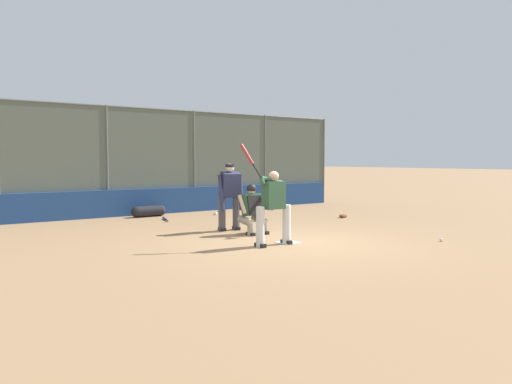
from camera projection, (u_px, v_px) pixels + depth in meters
ground_plane at (288, 243)px, 10.76m from camera, size 160.00×160.00×0.00m
home_plate_marker at (288, 242)px, 10.76m from camera, size 0.43×0.43×0.01m
backstop_fence at (153, 159)px, 16.35m from camera, size 15.32×0.08×3.47m
padding_wall at (155, 201)px, 16.36m from camera, size 14.94×0.18×0.84m
bleachers_beyond at (101, 196)px, 17.93m from camera, size 10.67×2.50×1.48m
batter_at_plate at (273, 205)px, 10.36m from camera, size 1.01×0.60×2.12m
catcher_behind_plate at (253, 208)px, 11.96m from camera, size 0.64×0.74×1.21m
umpire_home at (230, 195)px, 12.55m from camera, size 0.68×0.47×1.69m
spare_bat_near_backstop at (216, 213)px, 16.38m from camera, size 0.55×0.72×0.07m
spare_bat_by_padding at (165, 219)px, 14.80m from camera, size 0.31×0.86×0.07m
spare_bat_third_base_side at (264, 213)px, 16.50m from camera, size 0.56×0.77×0.07m
spare_bat_first_base_side at (267, 208)px, 17.93m from camera, size 0.26×0.84×0.07m
fielding_glove_on_dirt at (343, 216)px, 15.37m from camera, size 0.31×0.23×0.11m
baseball_loose at (441, 240)px, 10.94m from camera, size 0.07×0.07×0.07m
equipment_bag_dugout_side at (149, 211)px, 15.63m from camera, size 1.13×0.34×0.34m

